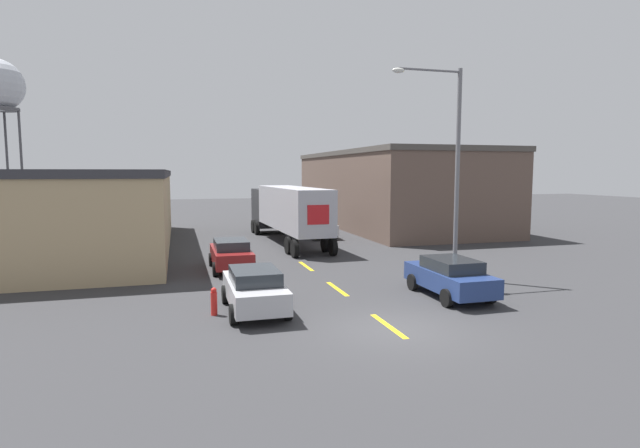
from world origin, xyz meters
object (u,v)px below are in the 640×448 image
at_px(semi_truck, 286,209).
at_px(street_lamp, 450,159).
at_px(fire_hydrant, 214,301).
at_px(parked_car_left_near, 254,289).
at_px(parked_car_left_far, 231,254).
at_px(parked_car_right_far, 319,226).
at_px(parked_car_right_near, 450,276).

xyz_separation_m(semi_truck, street_lamp, (4.52, -14.01, 3.13)).
bearing_deg(semi_truck, fire_hydrant, -112.39).
xyz_separation_m(parked_car_left_near, parked_car_left_far, (0.00, 7.83, 0.00)).
height_order(semi_truck, parked_car_right_far, semi_truck).
xyz_separation_m(parked_car_right_near, parked_car_left_far, (-7.72, 7.87, 0.00)).
relative_size(parked_car_right_far, parked_car_left_far, 1.00).
bearing_deg(parked_car_left_far, semi_truck, 62.08).
relative_size(semi_truck, parked_car_right_far, 3.29).
height_order(parked_car_right_far, parked_car_right_near, same).
bearing_deg(semi_truck, parked_car_right_near, -82.45).
bearing_deg(semi_truck, parked_car_right_far, 32.13).
distance_m(parked_car_left_near, fire_hydrant, 1.46).
bearing_deg(fire_hydrant, parked_car_right_far, 64.27).
bearing_deg(parked_car_right_far, semi_truck, -145.58).
relative_size(parked_car_right_near, parked_car_left_far, 1.00).
bearing_deg(parked_car_left_far, street_lamp, -28.12).
distance_m(parked_car_right_near, street_lamp, 5.72).
xyz_separation_m(parked_car_right_far, fire_hydrant, (-9.14, -18.97, -0.34)).
distance_m(street_lamp, fire_hydrant, 12.20).
height_order(parked_car_right_far, fire_hydrant, parked_car_right_far).
distance_m(parked_car_left_near, parked_car_left_far, 7.83).
bearing_deg(parked_car_left_far, parked_car_right_near, -45.52).
bearing_deg(parked_car_right_near, parked_car_left_near, 179.69).
xyz_separation_m(parked_car_right_far, parked_car_left_far, (-7.72, -11.05, 0.00)).
bearing_deg(parked_car_right_far, street_lamp, -84.34).
bearing_deg(parked_car_right_near, fire_hydrant, -179.68).
distance_m(parked_car_left_far, fire_hydrant, 8.05).
relative_size(parked_car_right_far, parked_car_right_near, 1.00).
relative_size(semi_truck, street_lamp, 1.54).
relative_size(parked_car_left_near, fire_hydrant, 4.57).
xyz_separation_m(semi_truck, parked_car_left_far, (-4.79, -9.04, -1.54)).
xyz_separation_m(parked_car_right_far, street_lamp, (1.59, -16.03, 4.67)).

